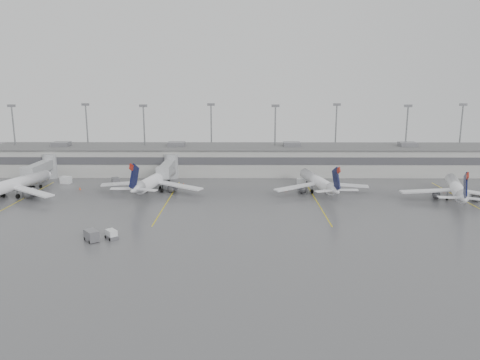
{
  "coord_description": "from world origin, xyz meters",
  "views": [
    {
      "loc": [
        0.15,
        -82.53,
        27.85
      ],
      "look_at": [
        -0.5,
        24.0,
        5.0
      ],
      "focal_mm": 35.0,
      "sensor_mm": 36.0,
      "label": 1
    }
  ],
  "objects_px": {
    "jet_mid_left": "(155,180)",
    "jet_mid_right": "(319,182)",
    "baggage_tug": "(112,235)",
    "jet_far_right": "(457,188)",
    "jet_far_left": "(11,185)"
  },
  "relations": [
    {
      "from": "jet_far_right",
      "to": "baggage_tug",
      "type": "xyz_separation_m",
      "value": [
        -73.85,
        -27.89,
        -2.24
      ]
    },
    {
      "from": "jet_mid_left",
      "to": "baggage_tug",
      "type": "bearing_deg",
      "value": -80.85
    },
    {
      "from": "jet_far_right",
      "to": "baggage_tug",
      "type": "distance_m",
      "value": 78.97
    },
    {
      "from": "jet_mid_left",
      "to": "baggage_tug",
      "type": "xyz_separation_m",
      "value": [
        -1.1,
        -36.19,
        -2.37
      ]
    },
    {
      "from": "jet_far_left",
      "to": "jet_far_right",
      "type": "distance_m",
      "value": 106.27
    },
    {
      "from": "jet_far_left",
      "to": "jet_far_right",
      "type": "bearing_deg",
      "value": 13.42
    },
    {
      "from": "jet_mid_left",
      "to": "jet_mid_right",
      "type": "height_order",
      "value": "jet_mid_left"
    },
    {
      "from": "jet_mid_right",
      "to": "jet_mid_left",
      "type": "bearing_deg",
      "value": 168.15
    },
    {
      "from": "jet_far_right",
      "to": "jet_mid_left",
      "type": "bearing_deg",
      "value": -169.31
    },
    {
      "from": "jet_mid_right",
      "to": "jet_far_right",
      "type": "bearing_deg",
      "value": -24.35
    },
    {
      "from": "jet_far_left",
      "to": "jet_mid_left",
      "type": "bearing_deg",
      "value": 25.11
    },
    {
      "from": "jet_mid_right",
      "to": "jet_far_right",
      "type": "distance_m",
      "value": 32.14
    },
    {
      "from": "baggage_tug",
      "to": "jet_far_right",
      "type": "bearing_deg",
      "value": -18.66
    },
    {
      "from": "jet_mid_right",
      "to": "jet_far_left",
      "type": "bearing_deg",
      "value": 173.4
    },
    {
      "from": "jet_mid_left",
      "to": "jet_mid_right",
      "type": "relative_size",
      "value": 1.09
    }
  ]
}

